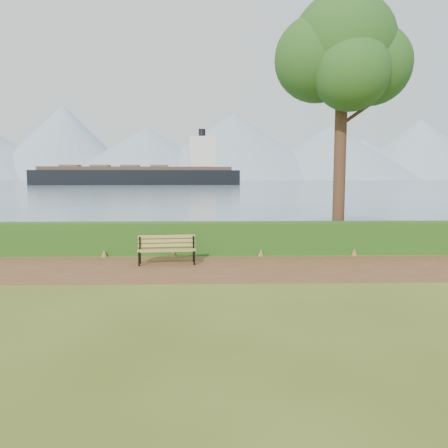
{
  "coord_description": "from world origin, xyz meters",
  "views": [
    {
      "loc": [
        0.12,
        -11.17,
        2.43
      ],
      "look_at": [
        0.44,
        1.2,
        1.1
      ],
      "focal_mm": 35.0,
      "sensor_mm": 36.0,
      "label": 1
    }
  ],
  "objects": [
    {
      "name": "ground",
      "position": [
        0.0,
        0.0,
        0.0
      ],
      "size": [
        140.0,
        140.0,
        0.0
      ],
      "primitive_type": "plane",
      "color": "#475919",
      "rests_on": "ground"
    },
    {
      "name": "cargo_ship",
      "position": [
        -21.52,
        129.43,
        2.92
      ],
      "size": [
        65.15,
        14.98,
        19.6
      ],
      "rotation": [
        0.0,
        0.0,
        0.08
      ],
      "color": "black",
      "rests_on": "ground"
    },
    {
      "name": "hedge",
      "position": [
        0.0,
        2.6,
        0.5
      ],
      "size": [
        32.0,
        0.85,
        1.0
      ],
      "primitive_type": "cube",
      "color": "#1E4513",
      "rests_on": "ground"
    },
    {
      "name": "water",
      "position": [
        0.0,
        260.0,
        0.01
      ],
      "size": [
        700.0,
        510.0,
        0.0
      ],
      "primitive_type": "cube",
      "color": "slate",
      "rests_on": "ground"
    },
    {
      "name": "bench",
      "position": [
        -1.17,
        0.96,
        0.46
      ],
      "size": [
        1.65,
        0.62,
        0.81
      ],
      "rotation": [
        0.0,
        0.0,
        0.09
      ],
      "color": "black",
      "rests_on": "ground"
    },
    {
      "name": "mountains",
      "position": [
        -9.17,
        406.05,
        27.7
      ],
      "size": [
        585.0,
        190.0,
        70.0
      ],
      "color": "#8397AF",
      "rests_on": "ground"
    },
    {
      "name": "path",
      "position": [
        0.0,
        0.3,
        0.01
      ],
      "size": [
        40.0,
        3.4,
        0.01
      ],
      "primitive_type": "cube",
      "color": "#562E1D",
      "rests_on": "ground"
    },
    {
      "name": "tree",
      "position": [
        4.5,
        3.9,
        6.59
      ],
      "size": [
        4.61,
        3.88,
        8.87
      ],
      "rotation": [
        0.0,
        0.0,
        -0.34
      ],
      "color": "#362016",
      "rests_on": "ground"
    }
  ]
}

